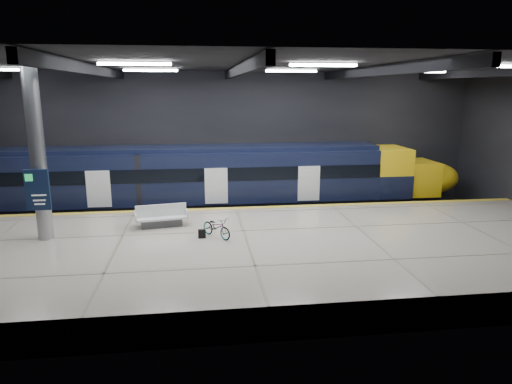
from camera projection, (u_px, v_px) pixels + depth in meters
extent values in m
plane|color=black|center=(241.00, 247.00, 20.63)|extent=(30.00, 30.00, 0.00)
cube|color=black|center=(228.00, 140.00, 27.48)|extent=(30.00, 0.10, 8.00)
cube|color=black|center=(270.00, 205.00, 12.00)|extent=(30.00, 0.10, 8.00)
cube|color=black|center=(240.00, 64.00, 18.86)|extent=(30.00, 16.00, 0.10)
cube|color=black|center=(90.00, 69.00, 18.16)|extent=(0.25, 16.00, 0.40)
cube|color=black|center=(240.00, 70.00, 18.91)|extent=(0.25, 16.00, 0.40)
cube|color=black|center=(378.00, 71.00, 19.66)|extent=(0.25, 16.00, 0.40)
cube|color=black|center=(506.00, 72.00, 20.42)|extent=(0.25, 16.00, 0.40)
cube|color=white|center=(135.00, 64.00, 16.45)|extent=(2.60, 0.18, 0.10)
cube|color=white|center=(323.00, 65.00, 17.33)|extent=(2.60, 0.18, 0.10)
cube|color=white|center=(494.00, 66.00, 18.20)|extent=(2.60, 0.18, 0.10)
cube|color=white|center=(151.00, 70.00, 22.25)|extent=(2.60, 0.18, 0.10)
cube|color=white|center=(291.00, 71.00, 23.13)|extent=(2.60, 0.18, 0.10)
cube|color=white|center=(422.00, 72.00, 24.01)|extent=(2.60, 0.18, 0.10)
cube|color=#B7AA9A|center=(247.00, 255.00, 18.09)|extent=(30.00, 11.00, 1.10)
cube|color=gold|center=(236.00, 208.00, 23.04)|extent=(30.00, 0.40, 0.01)
cube|color=gray|center=(233.00, 217.00, 25.23)|extent=(30.00, 0.08, 0.16)
cube|color=gray|center=(231.00, 210.00, 26.62)|extent=(30.00, 0.08, 0.16)
cube|color=black|center=(162.00, 208.00, 25.33)|extent=(24.00, 2.58, 0.80)
cube|color=black|center=(160.00, 176.00, 24.94)|extent=(24.00, 2.80, 2.75)
cube|color=black|center=(159.00, 149.00, 24.61)|extent=(24.00, 2.30, 0.24)
cube|color=black|center=(158.00, 176.00, 23.52)|extent=(24.00, 0.04, 0.70)
cube|color=white|center=(216.00, 186.00, 24.02)|extent=(1.20, 0.05, 1.90)
cube|color=yellow|center=(387.00, 171.00, 26.57)|extent=(2.00, 2.80, 2.75)
ellipsoid|color=yellow|center=(428.00, 178.00, 27.00)|extent=(3.60, 2.52, 1.90)
cube|color=black|center=(392.00, 168.00, 26.57)|extent=(1.60, 2.38, 0.80)
cube|color=#595B60|center=(162.00, 223.00, 19.99)|extent=(1.81, 0.83, 0.33)
cube|color=white|center=(161.00, 217.00, 19.93)|extent=(2.31, 1.28, 0.09)
cube|color=white|center=(161.00, 210.00, 19.87)|extent=(2.17, 0.45, 0.55)
cube|color=white|center=(135.00, 216.00, 19.59)|extent=(0.22, 0.93, 0.33)
cube|color=white|center=(186.00, 212.00, 20.22)|extent=(0.22, 0.93, 0.33)
imported|color=#99999E|center=(217.00, 227.00, 18.46)|extent=(1.44, 1.64, 0.86)
cube|color=black|center=(202.00, 234.00, 18.44)|extent=(0.31, 0.20, 0.35)
cylinder|color=#9EA0A5|center=(37.00, 154.00, 17.65)|extent=(0.60, 0.60, 6.90)
cube|color=#0F1C38|center=(38.00, 190.00, 17.54)|extent=(0.90, 0.12, 1.60)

